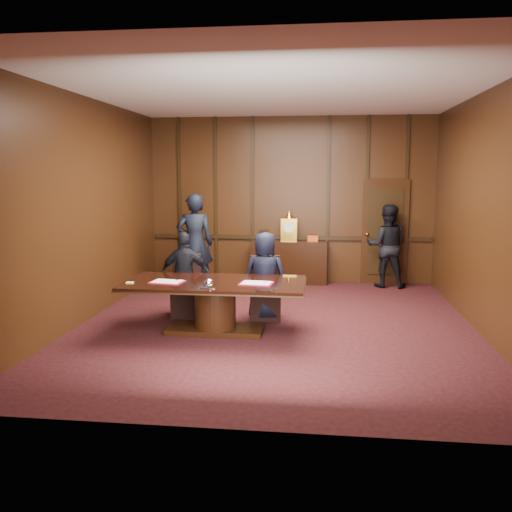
{
  "coord_description": "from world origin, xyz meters",
  "views": [
    {
      "loc": [
        0.67,
        -8.08,
        2.31
      ],
      "look_at": [
        -0.32,
        0.12,
        1.05
      ],
      "focal_mm": 38.0,
      "sensor_mm": 36.0,
      "label": 1
    }
  ],
  "objects_px": {
    "signatory_left": "(185,275)",
    "witness_right": "(387,246)",
    "signatory_right": "(265,276)",
    "sideboard": "(289,260)",
    "witness_left": "(195,244)",
    "conference_table": "(215,298)"
  },
  "relations": [
    {
      "from": "signatory_right",
      "to": "witness_right",
      "type": "xyz_separation_m",
      "value": [
        2.21,
        2.8,
        0.14
      ]
    },
    {
      "from": "signatory_left",
      "to": "witness_right",
      "type": "relative_size",
      "value": 0.82
    },
    {
      "from": "witness_left",
      "to": "signatory_left",
      "type": "bearing_deg",
      "value": 89.28
    },
    {
      "from": "signatory_left",
      "to": "witness_left",
      "type": "height_order",
      "value": "witness_left"
    },
    {
      "from": "sideboard",
      "to": "witness_right",
      "type": "relative_size",
      "value": 0.94
    },
    {
      "from": "signatory_left",
      "to": "witness_left",
      "type": "bearing_deg",
      "value": -87.75
    },
    {
      "from": "witness_right",
      "to": "sideboard",
      "type": "bearing_deg",
      "value": 1.78
    },
    {
      "from": "conference_table",
      "to": "sideboard",
      "type": "bearing_deg",
      "value": 77.24
    },
    {
      "from": "conference_table",
      "to": "witness_left",
      "type": "xyz_separation_m",
      "value": [
        -0.91,
        2.6,
        0.46
      ]
    },
    {
      "from": "signatory_left",
      "to": "witness_left",
      "type": "distance_m",
      "value": 1.84
    },
    {
      "from": "conference_table",
      "to": "witness_left",
      "type": "relative_size",
      "value": 1.35
    },
    {
      "from": "signatory_right",
      "to": "witness_right",
      "type": "height_order",
      "value": "witness_right"
    },
    {
      "from": "signatory_left",
      "to": "conference_table",
      "type": "bearing_deg",
      "value": 123.19
    },
    {
      "from": "signatory_left",
      "to": "signatory_right",
      "type": "bearing_deg",
      "value": 174.1
    },
    {
      "from": "sideboard",
      "to": "conference_table",
      "type": "bearing_deg",
      "value": -102.76
    },
    {
      "from": "witness_left",
      "to": "witness_right",
      "type": "relative_size",
      "value": 1.14
    },
    {
      "from": "witness_left",
      "to": "sideboard",
      "type": "bearing_deg",
      "value": -155.49
    },
    {
      "from": "conference_table",
      "to": "witness_right",
      "type": "xyz_separation_m",
      "value": [
        2.86,
        3.6,
        0.34
      ]
    },
    {
      "from": "signatory_right",
      "to": "witness_left",
      "type": "xyz_separation_m",
      "value": [
        -1.56,
        1.8,
        0.27
      ]
    },
    {
      "from": "signatory_left",
      "to": "witness_right",
      "type": "bearing_deg",
      "value": -147.31
    },
    {
      "from": "witness_left",
      "to": "witness_right",
      "type": "height_order",
      "value": "witness_left"
    },
    {
      "from": "witness_left",
      "to": "witness_right",
      "type": "distance_m",
      "value": 3.9
    }
  ]
}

